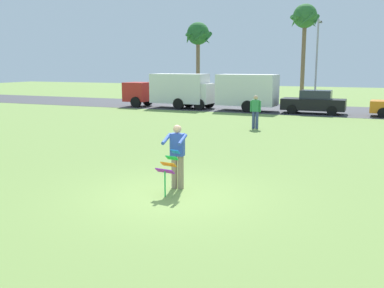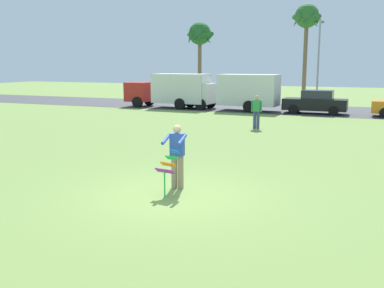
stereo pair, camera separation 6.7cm
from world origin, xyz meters
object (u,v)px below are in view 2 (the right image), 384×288
object	(u,v)px
palm_tree_left_near	(200,36)
kite_held	(168,166)
person_kite_flyer	(177,154)
parked_truck_red_cab	(172,90)
palm_tree_right_near	(307,20)
parked_truck_white_box	(238,91)
person_walker_near	(257,111)
streetlight_pole	(319,56)
parked_car_black	(315,102)

from	to	relation	value
palm_tree_left_near	kite_held	bearing A→B (deg)	-69.29
person_kite_flyer	parked_truck_red_cab	size ratio (longest dim) A/B	0.26
palm_tree_left_near	palm_tree_right_near	world-z (taller)	palm_tree_right_near
kite_held	parked_truck_white_box	world-z (taller)	parked_truck_white_box
kite_held	parked_truck_red_cab	distance (m)	23.30
parked_truck_red_cab	person_walker_near	world-z (taller)	parked_truck_red_cab
streetlight_pole	palm_tree_left_near	bearing A→B (deg)	174.62
parked_truck_red_cab	kite_held	bearing A→B (deg)	-64.45
person_kite_flyer	parked_truck_white_box	distance (m)	20.90
parked_truck_white_box	streetlight_pole	xyz separation A→B (m)	(4.62, 7.62, 2.59)
parked_truck_red_cab	palm_tree_right_near	world-z (taller)	palm_tree_right_near
parked_truck_white_box	palm_tree_right_near	world-z (taller)	palm_tree_right_near
streetlight_pole	parked_truck_red_cab	bearing A→B (deg)	-142.53
parked_truck_white_box	streetlight_pole	size ratio (longest dim) A/B	0.97
person_kite_flyer	streetlight_pole	bearing A→B (deg)	90.09
person_kite_flyer	palm_tree_right_near	distance (m)	31.07
parked_car_black	person_walker_near	distance (m)	8.68
parked_car_black	streetlight_pole	distance (m)	8.33
streetlight_pole	person_walker_near	bearing A→B (deg)	-93.36
parked_truck_red_cab	streetlight_pole	world-z (taller)	streetlight_pole
kite_held	parked_truck_red_cab	bearing A→B (deg)	115.55
person_kite_flyer	person_walker_near	distance (m)	11.93
palm_tree_left_near	streetlight_pole	distance (m)	11.34
person_kite_flyer	kite_held	size ratio (longest dim) A/B	1.52
palm_tree_right_near	streetlight_pole	size ratio (longest dim) A/B	1.23
kite_held	parked_truck_white_box	bearing A→B (deg)	102.64
person_kite_flyer	kite_held	world-z (taller)	person_kite_flyer
kite_held	streetlight_pole	world-z (taller)	streetlight_pole
person_walker_near	palm_tree_left_near	bearing A→B (deg)	120.70
kite_held	person_walker_near	distance (m)	12.58
streetlight_pole	parked_car_black	bearing A→B (deg)	-83.23
person_kite_flyer	person_walker_near	xyz separation A→B (m)	(-0.99, 11.89, -0.02)
person_kite_flyer	palm_tree_left_near	distance (m)	31.51
parked_truck_white_box	person_walker_near	xyz separation A→B (m)	(3.67, -8.48, -0.48)
palm_tree_left_near	palm_tree_right_near	xyz separation A→B (m)	(9.63, 1.37, 1.24)
parked_car_black	streetlight_pole	world-z (taller)	streetlight_pole
person_kite_flyer	parked_car_black	world-z (taller)	person_kite_flyer
palm_tree_left_near	parked_truck_white_box	bearing A→B (deg)	-53.09
parked_truck_white_box	parked_car_black	world-z (taller)	parked_truck_white_box
person_kite_flyer	parked_car_black	xyz separation A→B (m)	(0.86, 20.37, -0.18)
parked_truck_red_cab	parked_car_black	world-z (taller)	parked_truck_red_cab
parked_truck_red_cab	person_walker_near	bearing A→B (deg)	-43.28
person_kite_flyer	parked_truck_white_box	xyz separation A→B (m)	(-4.66, 20.37, 0.46)
parked_truck_white_box	palm_tree_right_near	distance (m)	11.98
parked_truck_white_box	streetlight_pole	bearing A→B (deg)	58.81
kite_held	parked_car_black	xyz separation A→B (m)	(0.81, 21.01, 0.01)
parked_truck_white_box	palm_tree_left_near	size ratio (longest dim) A/B	0.93
parked_truck_red_cab	palm_tree_right_near	distance (m)	14.33
parked_truck_white_box	streetlight_pole	distance (m)	9.28
parked_truck_white_box	parked_car_black	distance (m)	5.56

